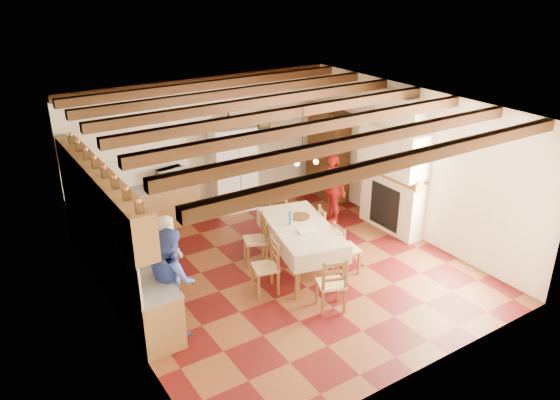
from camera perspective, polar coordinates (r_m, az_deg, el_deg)
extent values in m
cube|color=#490C0C|center=(10.05, 0.45, -7.30)|extent=(6.00, 6.50, 0.02)
cube|color=white|center=(8.89, 0.52, 9.66)|extent=(6.00, 6.50, 0.02)
cube|color=beige|center=(12.06, -8.10, 5.71)|extent=(6.00, 0.02, 3.00)
cube|color=beige|center=(7.17, 15.09, -7.89)|extent=(6.00, 0.02, 3.00)
cube|color=beige|center=(8.26, -17.28, -3.78)|extent=(0.02, 6.50, 3.00)
cube|color=beige|center=(11.20, 13.48, 3.89)|extent=(0.02, 6.50, 3.00)
cube|color=brown|center=(9.73, -16.59, -6.54)|extent=(0.60, 4.30, 0.86)
cube|color=brown|center=(11.65, -14.04, -1.09)|extent=(2.30, 0.60, 0.86)
cube|color=slate|center=(9.52, -16.89, -4.19)|extent=(0.62, 4.30, 0.04)
cube|color=slate|center=(11.47, -14.26, 0.95)|extent=(2.34, 0.62, 0.04)
cube|color=beige|center=(9.32, -18.79, -2.85)|extent=(0.03, 4.30, 0.60)
cube|color=beige|center=(11.61, -14.89, 2.86)|extent=(2.30, 0.03, 0.60)
cube|color=brown|center=(9.10, -18.35, 1.06)|extent=(0.35, 4.20, 0.70)
cube|color=#302412|center=(12.63, -1.72, 8.40)|extent=(0.34, 0.03, 0.42)
cube|color=silver|center=(12.23, -5.08, 3.42)|extent=(1.05, 0.90, 1.92)
cube|color=beige|center=(9.69, 2.23, -2.82)|extent=(1.45, 2.18, 0.05)
cube|color=brown|center=(9.04, 1.83, -8.03)|extent=(0.08, 0.08, 0.82)
cube|color=brown|center=(9.33, 6.59, -7.10)|extent=(0.08, 0.08, 0.82)
cube|color=brown|center=(10.51, -1.69, -3.24)|extent=(0.08, 0.08, 0.82)
cube|color=brown|center=(10.76, 2.50, -2.58)|extent=(0.08, 0.08, 0.82)
torus|color=black|center=(9.15, 2.37, 5.09)|extent=(0.47, 0.47, 0.03)
imported|color=beige|center=(8.84, -11.35, -6.34)|extent=(0.55, 0.68, 1.62)
imported|color=#324BA6|center=(8.34, -11.23, -8.11)|extent=(0.64, 0.81, 1.66)
imported|color=red|center=(11.61, 5.48, 1.21)|extent=(0.43, 0.91, 1.51)
imported|color=silver|center=(11.62, -11.19, 2.47)|extent=(0.62, 0.47, 0.31)
imported|color=#3B200F|center=(11.88, -5.37, 8.40)|extent=(0.31, 0.31, 0.29)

